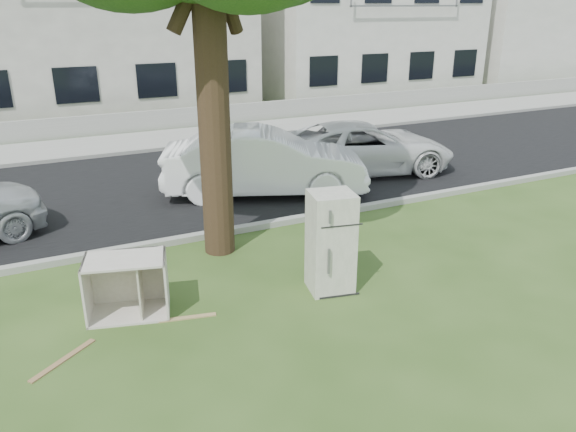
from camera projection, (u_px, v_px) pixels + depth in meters
name	position (u px, v px, depth m)	size (l,w,h in m)	color
ground	(282.00, 288.00, 8.84)	(120.00, 120.00, 0.00)	#304B1A
road	(179.00, 184.00, 13.88)	(120.00, 7.00, 0.01)	black
kerb_near	(228.00, 234.00, 10.90)	(120.00, 0.18, 0.12)	gray
kerb_far	(147.00, 152.00, 16.87)	(120.00, 0.18, 0.12)	gray
sidewalk	(137.00, 142.00, 18.09)	(120.00, 2.80, 0.01)	gray
low_wall	(126.00, 123.00, 19.32)	(120.00, 0.15, 0.70)	gray
townhouse_center	(94.00, 16.00, 22.24)	(11.22, 8.16, 7.44)	silver
townhouse_right	(351.00, 20.00, 27.23)	(10.20, 8.16, 6.84)	silver
filler_right	(547.00, 21.00, 33.44)	(16.00, 9.00, 6.40)	silver
fridge	(331.00, 242.00, 8.54)	(0.65, 0.61, 1.58)	#B9B6A7
cabinet	(127.00, 286.00, 7.96)	(1.12, 0.70, 0.88)	beige
plank_a	(63.00, 360.00, 7.04)	(1.01, 0.08, 0.02)	olive
plank_b	(188.00, 318.00, 7.98)	(0.81, 0.08, 0.02)	#A38755
plank_c	(151.00, 298.00, 8.50)	(0.85, 0.10, 0.02)	tan
car_center	(265.00, 162.00, 12.94)	(1.62, 4.65, 1.53)	white
car_right	(363.00, 147.00, 14.70)	(2.20, 4.77, 1.32)	silver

